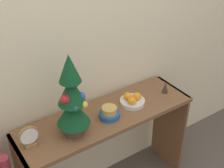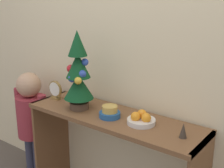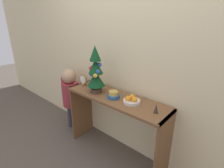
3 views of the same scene
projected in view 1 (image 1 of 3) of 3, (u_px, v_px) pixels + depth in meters
back_wall at (86, 43)px, 2.09m from camera, size 7.00×0.05×2.50m
console_table at (107, 134)px, 2.25m from camera, size 1.28×0.39×0.81m
mini_tree at (72, 99)px, 1.86m from camera, size 0.21×0.21×0.56m
fruit_bowl at (132, 100)px, 2.24m from camera, size 0.18×0.18×0.08m
singing_bowl at (109, 113)px, 2.11m from camera, size 0.14×0.14×0.08m
desk_clock at (29, 137)px, 1.85m from camera, size 0.13×0.04×0.15m
figurine at (165, 87)px, 2.36m from camera, size 0.05×0.05×0.09m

